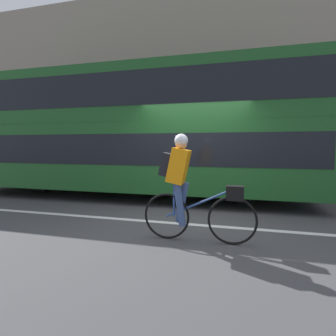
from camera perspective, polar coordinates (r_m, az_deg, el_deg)
The scene contains 7 objects.
ground_plane at distance 5.12m, azimuth 3.31°, elevation -12.37°, with size 80.00×80.00×0.00m, color #424244.
road_center_line at distance 5.21m, azimuth 3.52°, elevation -12.03°, with size 50.00×0.14×0.01m, color silver.
sidewalk_curb at distance 9.68m, azimuth 8.83°, elevation -3.87°, with size 60.00×1.63×0.11m.
building_facade at distance 10.78m, azimuth 9.65°, elevation 17.31°, with size 60.00×0.30×7.70m.
bus at distance 7.82m, azimuth -8.32°, elevation 8.43°, with size 10.34×2.46×3.58m.
cyclist_on_bike at distance 4.15m, azimuth 4.23°, elevation -3.58°, with size 1.79×0.32×1.71m.
trash_bin at distance 11.03m, azimuth -16.15°, elevation -0.08°, with size 0.48×0.48×0.98m.
Camera 1 is at (0.95, -4.80, 1.52)m, focal length 28.00 mm.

